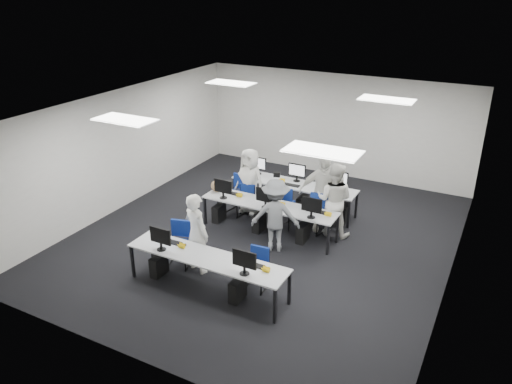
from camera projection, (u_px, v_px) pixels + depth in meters
The scene contains 23 objects.
room at pixel (265, 176), 10.86m from camera, with size 9.00×9.02×3.00m.
ceiling_panels at pixel (266, 109), 10.27m from camera, with size 5.20×4.60×0.02m.
desk_front at pixel (207, 259), 9.24m from camera, with size 3.20×0.70×0.73m.
desk_mid at pixel (269, 206), 11.35m from camera, with size 3.20×0.70×0.73m.
desk_back at pixel (294, 185), 12.48m from camera, with size 3.20×0.70×0.73m.
equipment_front at pixel (198, 272), 9.43m from camera, with size 2.51×0.41×1.19m.
equipment_mid at pixel (261, 218), 11.54m from camera, with size 2.91×0.41×1.19m.
equipment_back at pixel (301, 198), 12.55m from camera, with size 2.91×0.41×1.19m.
chair_0 at pixel (179, 252), 10.25m from camera, with size 0.56×0.59×0.92m.
chair_1 at pixel (257, 276), 9.49m from camera, with size 0.43×0.46×0.81m.
chair_2 at pixel (237, 201), 12.50m from camera, with size 0.55×0.58×0.97m.
chair_3 at pixel (282, 215), 11.83m from camera, with size 0.55×0.57×0.89m.
chair_4 at pixel (317, 218), 11.64m from camera, with size 0.63×0.65×0.99m.
chair_5 at pixel (250, 202), 12.56m from camera, with size 0.47×0.50×0.82m.
chair_6 at pixel (282, 209), 12.13m from camera, with size 0.59×0.62×0.94m.
chair_7 at pixel (321, 217), 11.70m from camera, with size 0.53×0.57×0.98m.
handbag at pixel (216, 186), 11.95m from camera, with size 0.32×0.21×0.27m, color olive.
student_0 at pixel (196, 233), 9.83m from camera, with size 0.61×0.40×1.68m, color silver.
student_1 at pixel (334, 200), 11.23m from camera, with size 0.84×0.66×1.74m, color silver.
student_2 at pixel (250, 181), 12.33m from camera, with size 0.81×0.53×1.67m, color silver.
student_3 at pixel (323, 193), 11.43m from camera, with size 1.09×0.45×1.86m, color silver.
photographer at pixel (275, 215), 10.61m from camera, with size 1.05×0.60×1.63m, color slate.
dslr_camera at pixel (277, 174), 10.43m from camera, with size 0.14×0.18×0.10m, color black.
Camera 1 is at (4.52, -9.04, 5.50)m, focal length 35.00 mm.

